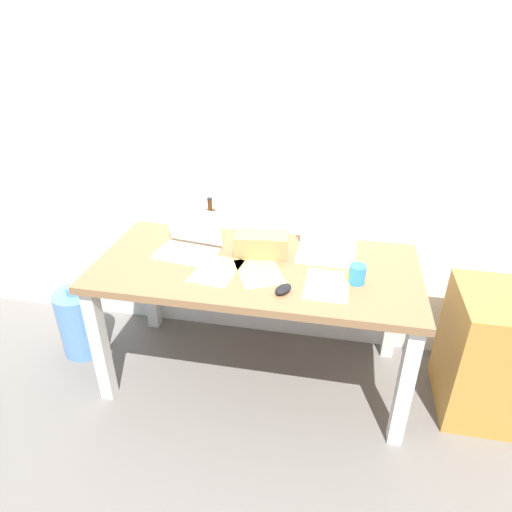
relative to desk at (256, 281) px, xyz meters
name	(u,v)px	position (x,y,z in m)	size (l,w,h in m)	color
ground_plane	(256,373)	(0.00, 0.00, -0.65)	(8.00, 8.00, 0.00)	slate
back_wall	(272,137)	(0.00, 0.45, 0.65)	(5.20, 0.08, 2.60)	white
desk	(256,281)	(0.00, 0.00, 0.00)	(1.67, 0.78, 0.75)	olive
laptop_left	(189,243)	(-0.38, 0.07, 0.15)	(0.35, 0.28, 0.24)	silver
laptop_right	(327,246)	(0.35, 0.20, 0.14)	(0.31, 0.25, 0.22)	silver
beer_bottle	(211,223)	(-0.31, 0.25, 0.19)	(0.06, 0.06, 0.25)	#47280F
computer_mouse	(283,289)	(0.18, -0.23, 0.12)	(0.06, 0.10, 0.03)	black
cardboard_box	(261,244)	(0.01, 0.11, 0.16)	(0.28, 0.14, 0.12)	tan
coffee_mug	(357,274)	(0.51, -0.08, 0.15)	(0.08, 0.08, 0.10)	#338CC6
paper_sheet_center	(259,272)	(0.03, -0.08, 0.10)	(0.21, 0.30, 0.00)	#F4E06B
paper_yellow_folder	(216,271)	(-0.19, -0.10, 0.10)	(0.21, 0.30, 0.00)	#F4E06B
paper_sheet_front_right	(327,285)	(0.37, -0.14, 0.10)	(0.21, 0.30, 0.00)	#F4E06B
water_cooler_jug	(81,321)	(-1.11, 0.01, -0.43)	(0.27, 0.27, 0.47)	#598CC6
filing_cabinet	(487,354)	(1.21, 0.00, -0.30)	(0.40, 0.48, 0.70)	#C68938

